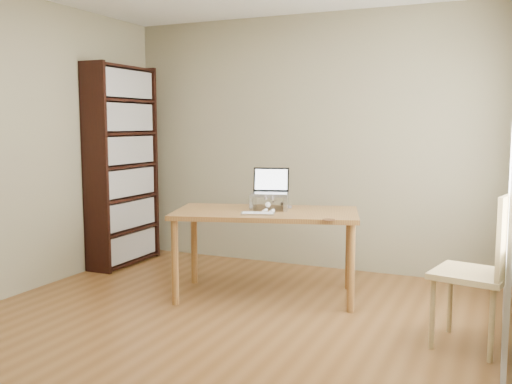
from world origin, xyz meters
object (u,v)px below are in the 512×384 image
object	(u,v)px
cat	(274,202)
keyboard	(258,214)
bookshelf	(123,166)
desk	(266,221)
laptop	(272,187)
chair	(485,265)

from	to	relation	value
cat	keyboard	bearing A→B (deg)	-103.05
bookshelf	desk	world-z (taller)	bookshelf
cat	laptop	bearing A→B (deg)	132.25
desk	cat	world-z (taller)	cat
bookshelf	laptop	xyz separation A→B (m)	(1.85, -0.35, -0.11)
bookshelf	cat	bearing A→B (deg)	-11.22
desk	chair	xyz separation A→B (m)	(1.77, -0.49, -0.09)
cat	chair	size ratio (longest dim) A/B	0.46
laptop	bookshelf	bearing A→B (deg)	153.29
cat	bookshelf	bearing A→B (deg)	158.01
bookshelf	laptop	size ratio (longest dim) A/B	5.78
laptop	cat	distance (m)	0.13
laptop	keyboard	bearing A→B (deg)	-102.86
laptop	cat	size ratio (longest dim) A/B	0.75
bookshelf	desk	size ratio (longest dim) A/B	1.23
desk	chair	bearing A→B (deg)	-31.43
bookshelf	chair	world-z (taller)	bookshelf
desk	cat	bearing A→B (deg)	57.42
keyboard	cat	bearing A→B (deg)	69.29
bookshelf	desk	bearing A→B (deg)	-14.67
bookshelf	desk	distance (m)	1.95
desk	bookshelf	bearing A→B (deg)	149.30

